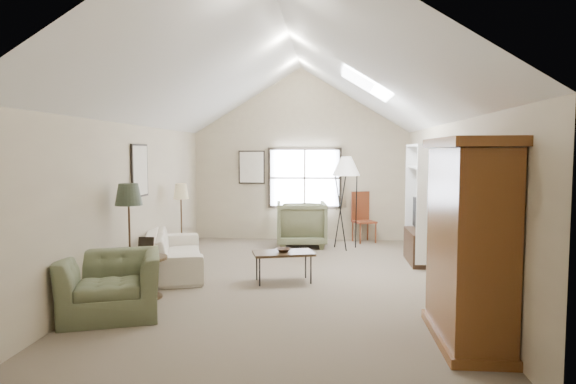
# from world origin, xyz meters

# --- Properties ---
(room_shell) EXTENTS (5.01, 8.01, 4.00)m
(room_shell) POSITION_xyz_m (0.00, 0.00, 3.21)
(room_shell) COLOR #6C614D
(room_shell) RESTS_ON ground
(window) EXTENTS (1.72, 0.08, 1.42)m
(window) POSITION_xyz_m (0.10, 3.96, 1.45)
(window) COLOR black
(window) RESTS_ON room_shell
(skylight) EXTENTS (0.80, 1.20, 0.52)m
(skylight) POSITION_xyz_m (1.30, 0.90, 3.22)
(skylight) COLOR white
(skylight) RESTS_ON room_shell
(wall_art) EXTENTS (1.97, 3.71, 0.88)m
(wall_art) POSITION_xyz_m (-1.88, 1.94, 1.73)
(wall_art) COLOR black
(wall_art) RESTS_ON room_shell
(armoire) EXTENTS (0.60, 1.50, 2.20)m
(armoire) POSITION_xyz_m (2.18, -2.40, 1.10)
(armoire) COLOR brown
(armoire) RESTS_ON ground
(tv_alcove) EXTENTS (0.32, 1.30, 2.10)m
(tv_alcove) POSITION_xyz_m (2.34, 1.60, 1.15)
(tv_alcove) COLOR white
(tv_alcove) RESTS_ON ground
(media_console) EXTENTS (0.34, 1.18, 0.60)m
(media_console) POSITION_xyz_m (2.32, 1.60, 0.30)
(media_console) COLOR #382316
(media_console) RESTS_ON ground
(tv_panel) EXTENTS (0.05, 0.90, 0.55)m
(tv_panel) POSITION_xyz_m (2.32, 1.60, 0.92)
(tv_panel) COLOR black
(tv_panel) RESTS_ON media_console
(sofa) EXTENTS (1.56, 2.51, 0.69)m
(sofa) POSITION_xyz_m (-1.99, 0.53, 0.34)
(sofa) COLOR beige
(sofa) RESTS_ON ground
(armchair_near) EXTENTS (1.49, 1.40, 0.78)m
(armchair_near) POSITION_xyz_m (-2.06, -1.87, 0.39)
(armchair_near) COLOR #586043
(armchair_near) RESTS_ON ground
(armchair_far) EXTENTS (1.16, 1.19, 0.99)m
(armchair_far) POSITION_xyz_m (0.07, 3.10, 0.49)
(armchair_far) COLOR #686F4E
(armchair_far) RESTS_ON ground
(coffee_table) EXTENTS (1.05, 0.75, 0.48)m
(coffee_table) POSITION_xyz_m (-0.04, -0.03, 0.24)
(coffee_table) COLOR #372816
(coffee_table) RESTS_ON ground
(bowl) EXTENTS (0.28, 0.28, 0.06)m
(bowl) POSITION_xyz_m (-0.04, -0.03, 0.51)
(bowl) COLOR #3E2719
(bowl) RESTS_ON coffee_table
(side_table) EXTENTS (0.73, 0.73, 0.59)m
(side_table) POSITION_xyz_m (-1.89, -1.07, 0.29)
(side_table) COLOR #382817
(side_table) RESTS_ON ground
(side_chair) EXTENTS (0.59, 0.59, 1.15)m
(side_chair) POSITION_xyz_m (1.47, 3.70, 0.57)
(side_chair) COLOR maroon
(side_chair) RESTS_ON ground
(tripod_lamp) EXTENTS (0.64, 0.64, 2.00)m
(tripod_lamp) POSITION_xyz_m (1.03, 2.82, 1.00)
(tripod_lamp) COLOR silver
(tripod_lamp) RESTS_ON ground
(dark_lamp) EXTENTS (0.49, 0.49, 1.64)m
(dark_lamp) POSITION_xyz_m (-2.20, -0.87, 0.82)
(dark_lamp) COLOR #242A1E
(dark_lamp) RESTS_ON ground
(tan_lamp) EXTENTS (0.37, 0.37, 1.47)m
(tan_lamp) POSITION_xyz_m (-2.20, 1.73, 0.74)
(tan_lamp) COLOR tan
(tan_lamp) RESTS_ON ground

